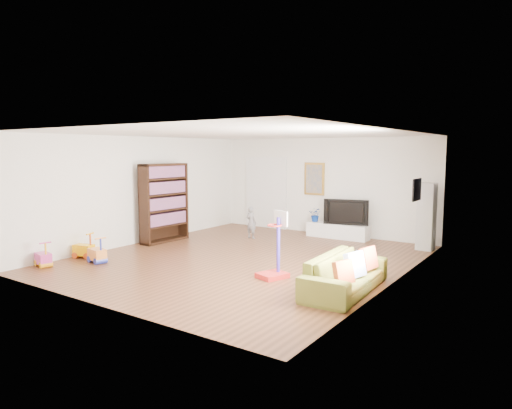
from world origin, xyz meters
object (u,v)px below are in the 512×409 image
Objects in this scene: media_console at (338,231)px; sofa at (345,273)px; basketball_hoop at (272,245)px; bookshelf at (164,203)px.

sofa is at bearing -64.65° from media_console.
bookshelf is at bearing -178.91° from basketball_hoop.
sofa is 1.67× the size of basketball_hoop.
sofa is (5.59, -1.33, -0.70)m from bookshelf.
sofa is (2.07, -4.29, 0.11)m from media_console.
basketball_hoop reaches higher than media_console.
basketball_hoop is (4.14, -1.33, -0.38)m from bookshelf.
media_console is 4.67m from bookshelf.
sofa is at bearing 18.75° from basketball_hoop.
sofa is at bearing -11.88° from bookshelf.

